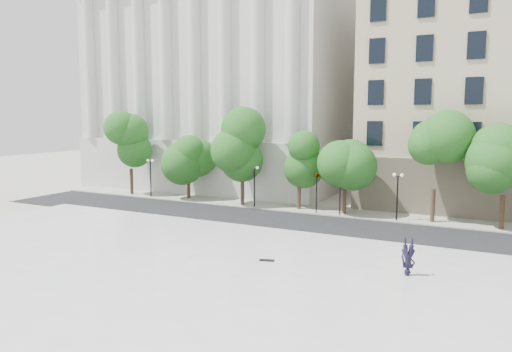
% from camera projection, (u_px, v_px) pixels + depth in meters
% --- Properties ---
extents(ground, '(160.00, 160.00, 0.00)m').
position_uv_depth(ground, '(157.00, 296.00, 24.40)').
color(ground, '#B4B1AA').
rests_on(ground, ground).
extents(plaza, '(44.00, 22.00, 0.45)m').
position_uv_depth(plaza, '(192.00, 274.00, 27.01)').
color(plaza, silver).
rests_on(plaza, ground).
extents(street, '(60.00, 8.00, 0.02)m').
position_uv_depth(street, '(298.00, 224.00, 40.26)').
color(street, black).
rests_on(street, ground).
extents(far_sidewalk, '(60.00, 4.00, 0.12)m').
position_uv_depth(far_sidewalk, '(323.00, 210.00, 45.54)').
color(far_sidewalk, '#B0ADA2').
rests_on(far_sidewalk, ground).
extents(building_west, '(31.50, 27.65, 25.60)m').
position_uv_depth(building_west, '(239.00, 82.00, 64.54)').
color(building_west, '#B8B8B4').
rests_on(building_west, ground).
extents(traffic_light_west, '(0.71, 1.95, 4.27)m').
position_uv_depth(traffic_light_west, '(317.00, 172.00, 43.62)').
color(traffic_light_west, black).
rests_on(traffic_light_west, ground).
extents(traffic_light_east, '(0.85, 1.66, 4.16)m').
position_uv_depth(traffic_light_east, '(340.00, 175.00, 42.65)').
color(traffic_light_east, black).
rests_on(traffic_light_east, ground).
extents(person_lying, '(1.25, 2.12, 0.54)m').
position_uv_depth(person_lying, '(408.00, 270.00, 26.04)').
color(person_lying, black).
rests_on(person_lying, plaza).
extents(skateboard, '(0.88, 0.45, 0.09)m').
position_uv_depth(skateboard, '(267.00, 260.00, 28.58)').
color(skateboard, black).
rests_on(skateboard, plaza).
extents(street_trees, '(47.61, 5.23, 7.54)m').
position_uv_depth(street_trees, '(342.00, 156.00, 43.36)').
color(street_trees, '#382619').
rests_on(street_trees, ground).
extents(lamp_posts, '(37.99, 0.28, 4.47)m').
position_uv_depth(lamp_posts, '(321.00, 182.00, 43.84)').
color(lamp_posts, black).
rests_on(lamp_posts, ground).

